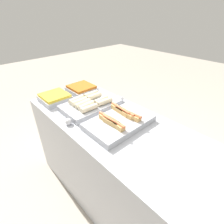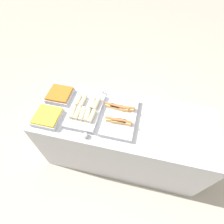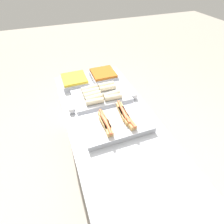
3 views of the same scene
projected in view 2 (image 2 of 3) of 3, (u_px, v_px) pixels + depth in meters
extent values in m
plane|color=#ADA393|center=(121.00, 154.00, 2.45)|extent=(12.00, 12.00, 0.00)
cube|color=#A8AAB2|center=(123.00, 140.00, 2.10)|extent=(1.86, 0.70, 0.87)
cube|color=#A8AAB2|center=(120.00, 117.00, 1.74)|extent=(0.31, 0.51, 0.05)
cube|color=tan|center=(117.00, 107.00, 1.76)|extent=(0.14, 0.06, 0.04)
cylinder|color=#CC6038|center=(117.00, 106.00, 1.75)|extent=(0.16, 0.04, 0.02)
cube|color=tan|center=(122.00, 108.00, 1.76)|extent=(0.14, 0.05, 0.04)
cylinder|color=#CC6038|center=(122.00, 107.00, 1.74)|extent=(0.16, 0.03, 0.02)
cube|color=tan|center=(127.00, 109.00, 1.75)|extent=(0.14, 0.05, 0.04)
cylinder|color=#CC6038|center=(127.00, 107.00, 1.74)|extent=(0.16, 0.03, 0.02)
cube|color=tan|center=(119.00, 121.00, 1.66)|extent=(0.14, 0.05, 0.04)
cylinder|color=#CC6038|center=(119.00, 120.00, 1.64)|extent=(0.16, 0.03, 0.02)
cube|color=tan|center=(113.00, 120.00, 1.67)|extent=(0.14, 0.05, 0.04)
cylinder|color=#CC6038|center=(113.00, 119.00, 1.65)|extent=(0.16, 0.02, 0.02)
cube|color=tan|center=(112.00, 106.00, 1.77)|extent=(0.14, 0.06, 0.04)
cylinder|color=#CC6038|center=(112.00, 105.00, 1.75)|extent=(0.16, 0.04, 0.02)
cube|color=tan|center=(124.00, 122.00, 1.65)|extent=(0.14, 0.05, 0.04)
cylinder|color=#CC6038|center=(124.00, 121.00, 1.64)|extent=(0.16, 0.03, 0.02)
cube|color=#A8AAB2|center=(86.00, 110.00, 1.79)|extent=(0.31, 0.49, 0.05)
cylinder|color=beige|center=(97.00, 103.00, 1.79)|extent=(0.06, 0.15, 0.04)
cylinder|color=beige|center=(92.00, 116.00, 1.69)|extent=(0.05, 0.15, 0.04)
cylinder|color=beige|center=(83.00, 101.00, 1.81)|extent=(0.05, 0.15, 0.04)
cylinder|color=beige|center=(77.00, 113.00, 1.72)|extent=(0.05, 0.15, 0.04)
cylinder|color=beige|center=(73.00, 111.00, 1.72)|extent=(0.06, 0.15, 0.04)
cylinder|color=beige|center=(92.00, 102.00, 1.79)|extent=(0.06, 0.15, 0.04)
cylinder|color=beige|center=(87.00, 114.00, 1.70)|extent=(0.06, 0.15, 0.04)
cylinder|color=beige|center=(78.00, 100.00, 1.82)|extent=(0.04, 0.15, 0.04)
cylinder|color=beige|center=(82.00, 114.00, 1.71)|extent=(0.06, 0.15, 0.04)
cube|color=#A8AAB2|center=(48.00, 118.00, 1.74)|extent=(0.26, 0.25, 0.05)
cube|color=gold|center=(47.00, 115.00, 1.71)|extent=(0.24, 0.23, 0.02)
cube|color=#A8AAB2|center=(60.00, 96.00, 1.92)|extent=(0.26, 0.25, 0.05)
cube|color=#B7601E|center=(59.00, 93.00, 1.89)|extent=(0.24, 0.23, 0.02)
cylinder|color=silver|center=(74.00, 134.00, 1.65)|extent=(0.24, 0.02, 0.01)
sphere|color=silver|center=(85.00, 135.00, 1.61)|extent=(0.05, 0.05, 0.05)
cylinder|color=silver|center=(91.00, 92.00, 1.98)|extent=(0.25, 0.03, 0.01)
sphere|color=silver|center=(102.00, 92.00, 1.94)|extent=(0.05, 0.05, 0.05)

